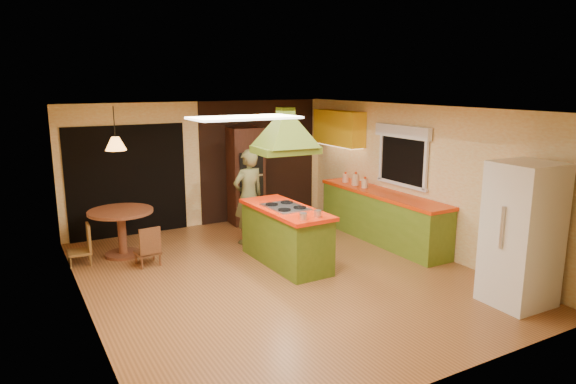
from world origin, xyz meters
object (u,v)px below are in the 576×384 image
man (249,197)px  canister_large (356,179)px  refrigerator (522,234)px  wall_oven (245,176)px  kitchen_island (286,235)px  dining_table (121,224)px

man → canister_large: 2.16m
man → refrigerator: 4.56m
wall_oven → kitchen_island: bearing=-97.5°
canister_large → dining_table: bearing=170.4°
kitchen_island → refrigerator: size_ratio=0.99×
kitchen_island → canister_large: bearing=23.1°
man → wall_oven: 1.37m
dining_table → canister_large: bearing=-9.6°
kitchen_island → man: (-0.05, 1.28, 0.39)m
kitchen_island → wall_oven: (0.47, 2.54, 0.52)m
canister_large → kitchen_island: bearing=-155.5°
man → dining_table: bearing=-20.7°
man → refrigerator: size_ratio=0.91×
refrigerator → wall_oven: bearing=106.3°
wall_oven → canister_large: (1.60, -1.59, 0.04)m
kitchen_island → dining_table: 2.77m
refrigerator → canister_large: size_ratio=8.68×
wall_oven → canister_large: wall_oven is taller
refrigerator → canister_large: 3.78m
wall_oven → refrigerator: bearing=-71.8°
refrigerator → wall_oven: wall_oven is taller
kitchen_island → dining_table: size_ratio=1.77×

